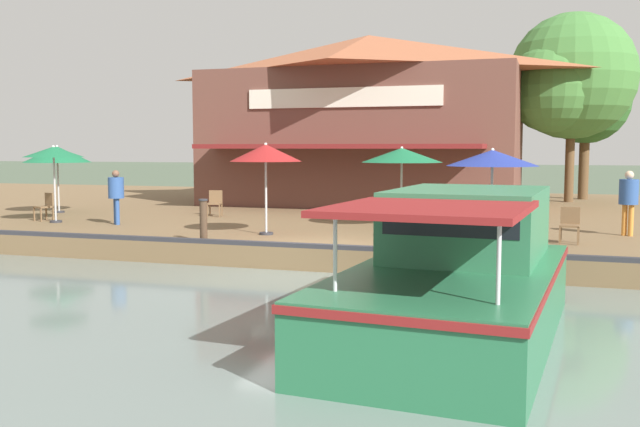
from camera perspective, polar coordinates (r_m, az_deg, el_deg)
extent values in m
plane|color=#4C5B47|center=(16.10, -1.32, -4.92)|extent=(220.00, 220.00, 0.00)
cube|color=brown|center=(26.61, 6.43, -0.25)|extent=(22.00, 56.00, 0.60)
cube|color=#2D2D33|center=(16.09, -1.21, -2.58)|extent=(0.20, 50.40, 0.10)
cube|color=brown|center=(29.49, 3.87, 5.97)|extent=(7.67, 11.98, 5.22)
pyramid|color=#9E5638|center=(29.72, 3.91, 12.54)|extent=(8.06, 12.58, 1.58)
cube|color=maroon|center=(24.91, 1.24, 5.40)|extent=(1.80, 10.19, 0.16)
cube|color=silver|center=(25.80, 1.80, 9.27)|extent=(0.08, 7.19, 0.70)
cylinder|color=#B7B7B7|center=(26.31, -20.21, 2.35)|extent=(0.06, 0.06, 2.11)
cylinder|color=#2D2D33|center=(26.37, -20.14, 0.13)|extent=(0.36, 0.36, 0.06)
cone|color=#19663D|center=(26.28, -20.28, 4.46)|extent=(2.28, 2.28, 0.55)
cone|color=silver|center=(26.28, -20.28, 4.51)|extent=(1.41, 1.41, 0.44)
sphere|color=silver|center=(26.28, -20.30, 5.07)|extent=(0.08, 0.08, 0.08)
cylinder|color=#B7B7B7|center=(20.33, 6.53, 1.87)|extent=(0.06, 0.06, 2.10)
cylinder|color=#2D2D33|center=(20.42, 6.50, -1.00)|extent=(0.36, 0.36, 0.06)
cone|color=#19663D|center=(20.30, 6.56, 4.66)|extent=(2.29, 2.29, 0.41)
cone|color=silver|center=(20.30, 6.56, 4.72)|extent=(1.42, 1.42, 0.33)
sphere|color=silver|center=(20.29, 6.56, 5.24)|extent=(0.08, 0.08, 0.08)
cylinder|color=#B7B7B7|center=(22.87, -20.46, 2.03)|extent=(0.06, 0.06, 2.18)
cylinder|color=#2D2D33|center=(22.94, -20.37, -0.60)|extent=(0.36, 0.36, 0.06)
cone|color=#19663D|center=(22.84, -20.54, 4.64)|extent=(1.78, 1.78, 0.31)
cone|color=silver|center=(22.84, -20.54, 4.69)|extent=(1.10, 1.10, 0.25)
sphere|color=silver|center=(22.84, -20.56, 5.04)|extent=(0.08, 0.08, 0.08)
cylinder|color=#B7B7B7|center=(16.80, 13.56, 0.99)|extent=(0.06, 0.06, 2.07)
cylinder|color=#2D2D33|center=(16.90, 13.48, -2.41)|extent=(0.36, 0.36, 0.06)
cone|color=navy|center=(16.76, 13.63, 4.34)|extent=(2.09, 2.09, 0.37)
cone|color=white|center=(16.76, 13.63, 4.41)|extent=(1.30, 1.30, 0.29)
sphere|color=white|center=(16.76, 13.64, 4.97)|extent=(0.08, 0.08, 0.08)
cylinder|color=#B7B7B7|center=(18.47, -4.35, 1.67)|extent=(0.06, 0.06, 2.19)
cylinder|color=#2D2D33|center=(18.57, -4.32, -1.60)|extent=(0.36, 0.36, 0.06)
cone|color=maroon|center=(18.44, -4.37, 4.86)|extent=(1.86, 1.86, 0.44)
cone|color=white|center=(18.44, -4.37, 4.92)|extent=(1.15, 1.15, 0.35)
sphere|color=white|center=(18.44, -4.37, 5.55)|extent=(0.08, 0.08, 0.08)
cube|color=brown|center=(17.53, 19.94, -1.71)|extent=(0.04, 0.04, 0.42)
cube|color=brown|center=(17.55, 18.63, -1.66)|extent=(0.04, 0.04, 0.42)
cube|color=brown|center=(17.93, 19.98, -1.56)|extent=(0.04, 0.04, 0.42)
cube|color=brown|center=(17.95, 18.71, -1.52)|extent=(0.04, 0.04, 0.42)
cube|color=brown|center=(17.72, 19.34, -0.93)|extent=(0.47, 0.47, 0.05)
cube|color=brown|center=(17.89, 19.39, -0.15)|extent=(0.07, 0.44, 0.40)
cube|color=brown|center=(23.37, -21.42, -0.09)|extent=(0.05, 0.05, 0.42)
cube|color=brown|center=(23.72, -21.90, -0.03)|extent=(0.05, 0.05, 0.42)
cube|color=brown|center=(23.57, -20.58, -0.02)|extent=(0.05, 0.05, 0.42)
cube|color=brown|center=(23.92, -21.06, 0.04)|extent=(0.05, 0.05, 0.42)
cube|color=brown|center=(23.63, -21.26, 0.49)|extent=(0.57, 0.57, 0.05)
cube|color=brown|center=(23.71, -20.85, 1.07)|extent=(0.20, 0.42, 0.40)
cube|color=brown|center=(23.38, -8.04, 0.23)|extent=(0.05, 0.05, 0.42)
cube|color=brown|center=(23.47, -9.00, 0.23)|extent=(0.05, 0.05, 0.42)
cube|color=brown|center=(23.77, -7.86, 0.32)|extent=(0.05, 0.05, 0.42)
cube|color=brown|center=(23.85, -8.80, 0.32)|extent=(0.05, 0.05, 0.42)
cube|color=brown|center=(23.60, -8.43, 0.79)|extent=(0.54, 0.54, 0.05)
cube|color=brown|center=(23.78, -8.34, 1.37)|extent=(0.15, 0.44, 0.40)
cylinder|color=#2D5193|center=(21.67, -15.91, 0.15)|extent=(0.13, 0.13, 0.78)
cylinder|color=#2D5193|center=(21.82, -16.01, 0.18)|extent=(0.13, 0.13, 0.78)
cylinder|color=#2D5193|center=(21.70, -16.01, 1.99)|extent=(0.45, 0.45, 0.61)
sphere|color=brown|center=(21.68, -16.03, 3.08)|extent=(0.21, 0.21, 0.21)
cylinder|color=orange|center=(19.89, 23.17, -0.47)|extent=(0.13, 0.13, 0.81)
cylinder|color=orange|center=(19.83, 23.61, -0.50)|extent=(0.13, 0.13, 0.81)
cylinder|color=#2D5193|center=(19.80, 23.47, 1.60)|extent=(0.47, 0.47, 0.64)
sphere|color=#DBB28E|center=(19.78, 23.52, 2.84)|extent=(0.22, 0.22, 0.22)
cube|color=#287047|center=(10.58, 10.59, -7.06)|extent=(6.35, 3.23, 1.05)
ellipsoid|color=#287047|center=(13.55, 13.26, -4.40)|extent=(2.37, 2.77, 1.05)
cube|color=maroon|center=(10.50, 10.63, -4.69)|extent=(6.42, 3.28, 0.10)
cube|color=#337A51|center=(11.47, 11.79, -0.75)|extent=(3.08, 2.42, 1.08)
cube|color=black|center=(10.05, 10.29, -0.79)|extent=(0.22, 1.92, 0.38)
cube|color=maroon|center=(8.96, 8.85, 0.40)|extent=(2.89, 2.54, 0.08)
cylinder|color=silver|center=(8.05, 14.11, -3.72)|extent=(0.05, 0.05, 0.97)
cylinder|color=silver|center=(8.53, 1.22, -3.06)|extent=(0.05, 0.05, 0.97)
cylinder|color=#473323|center=(17.30, -9.30, -0.61)|extent=(0.18, 0.18, 0.99)
cylinder|color=#2D2D33|center=(17.26, -9.33, 1.09)|extent=(0.22, 0.22, 0.04)
cylinder|color=brown|center=(33.28, 20.35, 3.58)|extent=(0.43, 0.43, 2.90)
sphere|color=#2D6028|center=(33.33, 20.51, 8.51)|extent=(3.78, 3.78, 3.78)
sphere|color=#2D6028|center=(32.53, 19.54, 7.96)|extent=(2.65, 2.65, 2.65)
cylinder|color=brown|center=(31.37, 19.34, 3.83)|extent=(0.37, 0.37, 3.24)
sphere|color=#427A38|center=(31.49, 19.54, 10.31)|extent=(5.15, 5.15, 5.15)
sphere|color=#427A38|center=(30.41, 18.10, 9.57)|extent=(3.61, 3.61, 3.61)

